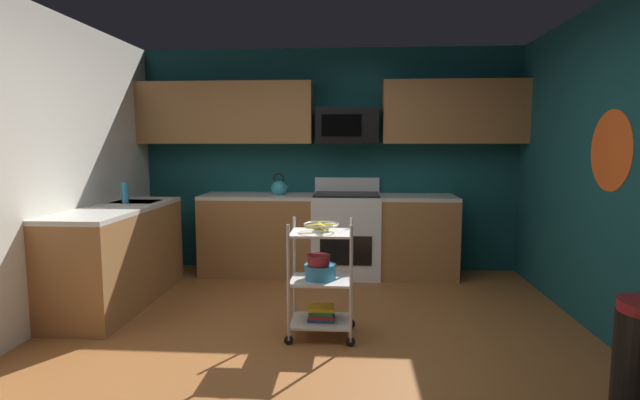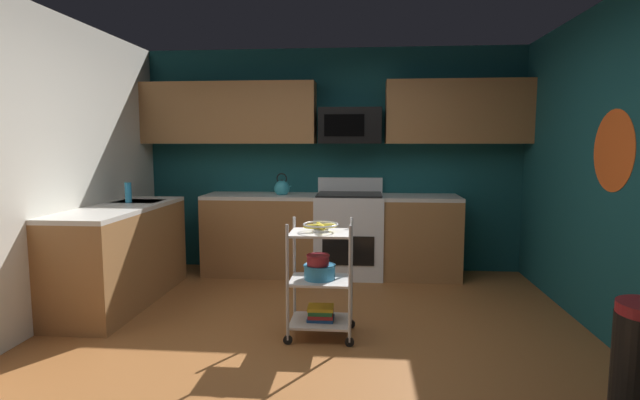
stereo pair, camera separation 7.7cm
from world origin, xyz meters
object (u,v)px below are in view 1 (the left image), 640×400
(rolling_cart, at_px, (321,280))
(oven_range, at_px, (346,234))
(mixing_bowl_small, at_px, (319,260))
(dish_soap_bottle, at_px, (125,193))
(kettle, at_px, (279,188))
(microwave, at_px, (347,126))
(mixing_bowl_large, at_px, (320,271))
(fruit_bowl, at_px, (321,226))
(book_stack, at_px, (321,313))

(rolling_cart, bearing_deg, oven_range, 84.91)
(mixing_bowl_small, distance_m, dish_soap_bottle, 2.24)
(kettle, bearing_deg, dish_soap_bottle, -147.23)
(microwave, height_order, rolling_cart, microwave)
(rolling_cart, xyz_separation_m, mixing_bowl_large, (-0.01, -0.00, 0.07))
(fruit_bowl, bearing_deg, dish_soap_bottle, 154.50)
(mixing_bowl_small, bearing_deg, oven_range, 84.39)
(fruit_bowl, distance_m, book_stack, 0.69)
(mixing_bowl_small, xyz_separation_m, dish_soap_bottle, (-1.97, 0.97, 0.40))
(mixing_bowl_large, xyz_separation_m, book_stack, (0.01, 0.00, -0.33))
(microwave, bearing_deg, kettle, -171.98)
(oven_range, xyz_separation_m, kettle, (-0.77, -0.00, 0.52))
(dish_soap_bottle, bearing_deg, kettle, 32.77)
(fruit_bowl, bearing_deg, rolling_cart, 180.00)
(oven_range, height_order, mixing_bowl_large, oven_range)
(rolling_cart, relative_size, kettle, 3.47)
(oven_range, height_order, rolling_cart, oven_range)
(rolling_cart, distance_m, mixing_bowl_large, 0.07)
(book_stack, relative_size, dish_soap_bottle, 1.04)
(mixing_bowl_small, distance_m, book_stack, 0.43)
(fruit_bowl, bearing_deg, mixing_bowl_small, -129.38)
(microwave, distance_m, mixing_bowl_large, 2.29)
(mixing_bowl_large, bearing_deg, rolling_cart, 0.00)
(mixing_bowl_large, distance_m, dish_soap_bottle, 2.26)
(mixing_bowl_small, xyz_separation_m, book_stack, (0.02, 0.02, -0.43))
(oven_range, bearing_deg, book_stack, -95.09)
(microwave, xyz_separation_m, rolling_cart, (-0.16, -1.95, -1.25))
(mixing_bowl_large, xyz_separation_m, dish_soap_bottle, (-1.98, 0.95, 0.50))
(oven_range, distance_m, dish_soap_bottle, 2.40)
(oven_range, height_order, microwave, microwave)
(kettle, height_order, dish_soap_bottle, kettle)
(oven_range, bearing_deg, microwave, 90.26)
(fruit_bowl, bearing_deg, mixing_bowl_large, -180.00)
(mixing_bowl_small, distance_m, kettle, 1.99)
(book_stack, bearing_deg, fruit_bowl, 0.00)
(mixing_bowl_large, bearing_deg, fruit_bowl, 0.00)
(book_stack, bearing_deg, mixing_bowl_small, -129.38)
(oven_range, relative_size, microwave, 1.57)
(microwave, xyz_separation_m, dish_soap_bottle, (-2.16, -1.00, -0.68))
(book_stack, bearing_deg, microwave, 85.19)
(microwave, bearing_deg, mixing_bowl_large, -95.05)
(mixing_bowl_small, relative_size, book_stack, 0.88)
(kettle, xyz_separation_m, dish_soap_bottle, (-1.39, -0.89, 0.02))
(microwave, relative_size, mixing_bowl_small, 3.85)
(dish_soap_bottle, bearing_deg, microwave, 24.91)
(fruit_bowl, height_order, kettle, kettle)
(kettle, bearing_deg, oven_range, 0.29)
(oven_range, distance_m, mixing_bowl_large, 1.86)
(microwave, relative_size, dish_soap_bottle, 3.50)
(mixing_bowl_large, relative_size, mixing_bowl_small, 1.38)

